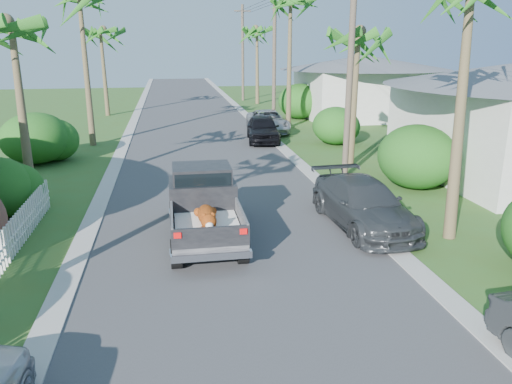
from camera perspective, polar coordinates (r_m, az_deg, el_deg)
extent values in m
cube|color=#38383A|center=(32.26, -6.73, 6.75)|extent=(8.00, 100.00, 0.02)
cube|color=#A5A39E|center=(32.32, -14.40, 6.39)|extent=(0.60, 100.00, 0.06)
cube|color=#A5A39E|center=(32.76, 0.85, 7.05)|extent=(0.60, 100.00, 0.06)
cylinder|color=black|center=(12.94, -9.09, -6.98)|extent=(0.28, 0.76, 0.76)
cylinder|color=black|center=(13.05, -1.57, -6.56)|extent=(0.28, 0.76, 0.76)
cylinder|color=black|center=(15.97, -9.31, -2.34)|extent=(0.28, 0.76, 0.76)
cylinder|color=black|center=(16.06, -3.24, -2.03)|extent=(0.28, 0.76, 0.76)
cube|color=slate|center=(13.48, -5.57, -4.76)|extent=(1.90, 2.40, 0.24)
cube|color=slate|center=(13.32, -9.57, -3.44)|extent=(0.06, 2.40, 0.55)
cube|color=slate|center=(13.43, -1.69, -3.03)|extent=(0.06, 2.40, 0.55)
cube|color=black|center=(12.26, -5.19, -5.17)|extent=(1.92, 0.08, 0.52)
cube|color=silver|center=(12.28, -5.07, -7.31)|extent=(1.98, 0.18, 0.18)
cube|color=red|center=(12.14, -8.96, -4.93)|extent=(0.18, 0.05, 0.14)
cube|color=red|center=(12.25, -1.44, -4.52)|extent=(0.18, 0.05, 0.14)
cube|color=black|center=(15.08, -6.16, -0.69)|extent=(1.94, 1.65, 1.10)
cube|color=black|center=(14.87, -6.24, 2.00)|extent=(1.70, 1.35, 0.55)
cube|color=black|center=(14.24, -6.06, 1.20)|extent=(1.60, 0.05, 0.45)
cube|color=black|center=(16.31, -6.44, 0.10)|extent=(1.94, 1.20, 0.80)
cube|color=white|center=(13.40, -5.59, -3.96)|extent=(1.70, 2.10, 0.16)
ellipsoid|color=#EC5A13|center=(13.40, -5.66, -2.61)|extent=(0.48, 1.25, 0.43)
sphere|color=#EC5A13|center=(12.66, -5.41, -3.38)|extent=(0.40, 0.40, 0.40)
ellipsoid|color=white|center=(13.43, -5.65, -3.01)|extent=(0.32, 0.86, 0.18)
imported|color=#34373A|center=(15.81, 12.15, -1.39)|extent=(2.33, 5.09, 1.44)
imported|color=black|center=(29.07, 0.79, 7.24)|extent=(2.25, 4.57, 1.50)
imported|color=#A4A5AA|center=(32.24, 1.35, 8.05)|extent=(2.32, 4.91, 1.36)
cone|color=brown|center=(19.59, -25.17, 8.01)|extent=(0.36, 0.61, 6.21)
cone|color=brown|center=(29.11, -18.82, 12.84)|extent=(0.36, 0.36, 8.00)
cone|color=brown|center=(41.09, -16.96, 12.83)|extent=(0.36, 0.75, 6.51)
cone|color=brown|center=(15.13, 22.32, 8.71)|extent=(0.36, 0.73, 7.51)
cone|color=brown|center=(23.40, 11.14, 10.19)|extent=(0.36, 0.54, 6.01)
cone|color=brown|center=(33.70, 3.84, 14.25)|extent=(0.36, 0.36, 8.20)
cone|color=brown|center=(47.50, 0.13, 14.15)|extent=(0.36, 0.63, 6.81)
ellipsoid|color=#1C4F16|center=(25.91, -23.91, 5.66)|extent=(3.20, 3.52, 2.40)
ellipsoid|color=#1C4F16|center=(20.56, 17.92, 3.87)|extent=(3.00, 3.30, 2.50)
ellipsoid|color=#1C4F16|center=(28.62, 9.10, 7.50)|extent=(2.60, 2.86, 2.10)
ellipsoid|color=#1C4F16|center=(38.23, 5.01, 10.30)|extent=(3.20, 3.52, 2.60)
cube|color=silver|center=(39.73, 12.15, 10.96)|extent=(9.00, 8.00, 3.60)
cone|color=#595B60|center=(39.58, 12.36, 14.27)|extent=(6.48, 6.48, 1.00)
cylinder|color=brown|center=(21.06, 10.71, 13.62)|extent=(0.26, 0.26, 9.00)
cylinder|color=brown|center=(35.51, 2.10, 15.04)|extent=(0.26, 0.26, 9.00)
cylinder|color=brown|center=(50.28, -1.52, 15.54)|extent=(0.26, 0.26, 9.00)
cube|color=brown|center=(50.35, -1.56, 19.98)|extent=(1.60, 0.10, 0.10)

